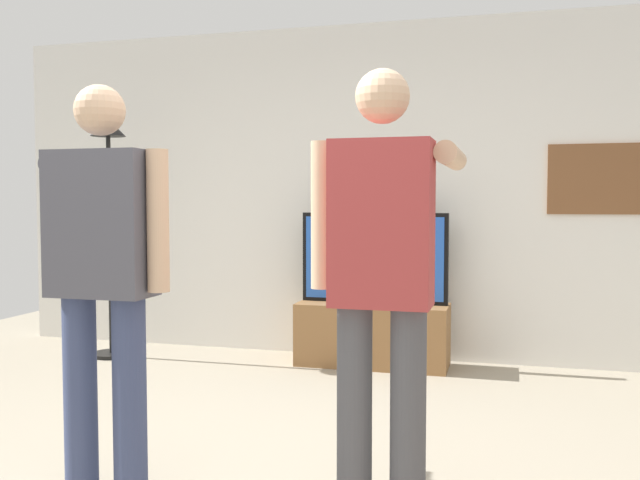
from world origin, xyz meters
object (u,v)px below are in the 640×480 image
television (374,258)px  framed_picture (603,179)px  tv_stand (373,334)px  wall_clock (381,100)px  floor_lamp (109,187)px  person_standing_nearer_couch (382,270)px  person_standing_nearer_lamp (104,266)px

television → framed_picture: (1.67, 0.25, 0.60)m
tv_stand → wall_clock: wall_clock is taller
floor_lamp → person_standing_nearer_couch: floor_lamp is taller
person_standing_nearer_lamp → framed_picture: bearing=52.2°
tv_stand → person_standing_nearer_couch: (0.54, -2.57, 0.76)m
floor_lamp → person_standing_nearer_lamp: bearing=-58.1°
person_standing_nearer_lamp → floor_lamp: bearing=121.9°
tv_stand → wall_clock: (0.00, 0.29, 1.84)m
television → person_standing_nearer_couch: person_standing_nearer_couch is taller
tv_stand → television: (0.00, 0.05, 0.59)m
tv_stand → television: size_ratio=1.02×
tv_stand → wall_clock: 1.87m
floor_lamp → framed_picture: bearing=8.3°
floor_lamp → person_standing_nearer_couch: size_ratio=1.09×
television → floor_lamp: size_ratio=0.59×
tv_stand → framed_picture: size_ratio=1.49×
floor_lamp → person_standing_nearer_lamp: 2.87m
wall_clock → person_standing_nearer_couch: bearing=-79.3°
tv_stand → wall_clock: size_ratio=3.77×
wall_clock → person_standing_nearer_couch: (0.54, -2.86, -1.08)m
television → floor_lamp: 2.22m
tv_stand → person_standing_nearer_couch: 2.74m
person_standing_nearer_lamp → tv_stand: bearing=76.8°
tv_stand → person_standing_nearer_lamp: 2.85m
tv_stand → television: television is taller
person_standing_nearer_couch → wall_clock: bearing=100.7°
wall_clock → person_standing_nearer_couch: size_ratio=0.17×
tv_stand → person_standing_nearer_lamp: size_ratio=0.66×
framed_picture → person_standing_nearer_lamp: bearing=-127.8°
wall_clock → floor_lamp: (-2.13, -0.55, -0.70)m
tv_stand → television: 0.59m
tv_stand → person_standing_nearer_couch: size_ratio=0.65×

